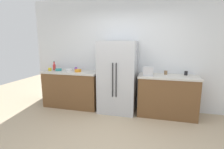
{
  "coord_description": "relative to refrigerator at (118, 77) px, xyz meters",
  "views": [
    {
      "loc": [
        0.68,
        -2.45,
        1.68
      ],
      "look_at": [
        -0.08,
        0.44,
        1.11
      ],
      "focal_mm": 27.17,
      "sensor_mm": 36.0,
      "label": 1
    }
  ],
  "objects": [
    {
      "name": "cup_d",
      "position": [
        1.11,
        0.18,
        0.13
      ],
      "size": [
        0.07,
        0.07,
        0.09
      ],
      "primitive_type": "cylinder",
      "color": "brown",
      "rests_on": "counter_right"
    },
    {
      "name": "bowl_b",
      "position": [
        -1.62,
        0.03,
        0.11
      ],
      "size": [
        0.17,
        0.17,
        0.06
      ],
      "primitive_type": "cylinder",
      "color": "teal",
      "rests_on": "counter_left"
    },
    {
      "name": "cup_a",
      "position": [
        -1.19,
        0.19,
        0.13
      ],
      "size": [
        0.07,
        0.07,
        0.08
      ],
      "primitive_type": "cylinder",
      "color": "purple",
      "rests_on": "counter_left"
    },
    {
      "name": "counter_right",
      "position": [
        1.15,
        0.04,
        -0.38
      ],
      "size": [
        1.31,
        0.64,
        0.94
      ],
      "color": "brown",
      "rests_on": "ground_plane"
    },
    {
      "name": "bottle_a",
      "position": [
        -1.79,
        0.11,
        0.17
      ],
      "size": [
        0.07,
        0.07,
        0.23
      ],
      "color": "red",
      "rests_on": "counter_left"
    },
    {
      "name": "cup_c",
      "position": [
        -1.83,
        -0.04,
        0.12
      ],
      "size": [
        0.09,
        0.09,
        0.08
      ],
      "primitive_type": "cylinder",
      "color": "yellow",
      "rests_on": "counter_left"
    },
    {
      "name": "toaster",
      "position": [
        0.71,
        -0.07,
        0.19
      ],
      "size": [
        0.22,
        0.14,
        0.2
      ],
      "primitive_type": "cube",
      "color": "silver",
      "rests_on": "counter_right"
    },
    {
      "name": "ground_plane",
      "position": [
        0.19,
        -1.44,
        -0.85
      ],
      "size": [
        10.48,
        10.48,
        0.0
      ],
      "primitive_type": "plane",
      "color": "tan"
    },
    {
      "name": "bowl_c",
      "position": [
        -1.03,
        -0.02,
        0.12
      ],
      "size": [
        0.17,
        0.17,
        0.07
      ],
      "primitive_type": "cylinder",
      "color": "orange",
      "rests_on": "counter_left"
    },
    {
      "name": "bowl_a",
      "position": [
        -1.33,
        0.08,
        0.11
      ],
      "size": [
        0.18,
        0.18,
        0.05
      ],
      "primitive_type": "cylinder",
      "color": "white",
      "rests_on": "counter_left"
    },
    {
      "name": "kitchen_back_panel",
      "position": [
        0.19,
        0.4,
        0.54
      ],
      "size": [
        5.24,
        0.1,
        2.78
      ],
      "primitive_type": "cube",
      "color": "silver",
      "rests_on": "ground_plane"
    },
    {
      "name": "counter_left",
      "position": [
        -1.23,
        0.04,
        -0.38
      ],
      "size": [
        1.46,
        0.64,
        0.94
      ],
      "color": "brown",
      "rests_on": "ground_plane"
    },
    {
      "name": "refrigerator",
      "position": [
        0.0,
        0.0,
        0.0
      ],
      "size": [
        0.87,
        0.69,
        1.7
      ],
      "color": "#B7BABF",
      "rests_on": "ground_plane"
    },
    {
      "name": "cup_b",
      "position": [
        1.55,
        0.2,
        0.13
      ],
      "size": [
        0.07,
        0.07,
        0.09
      ],
      "primitive_type": "cylinder",
      "color": "black",
      "rests_on": "counter_right"
    }
  ]
}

